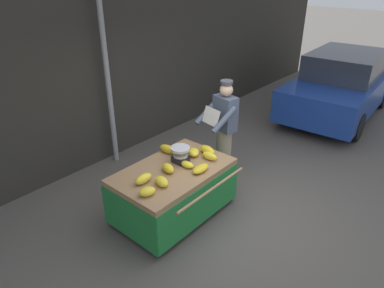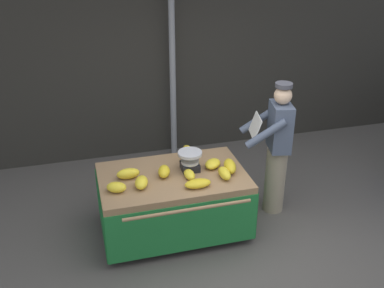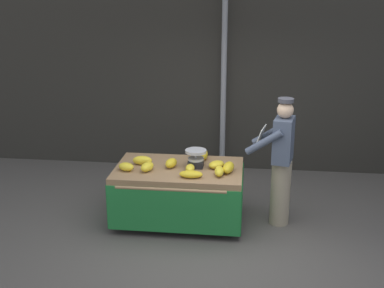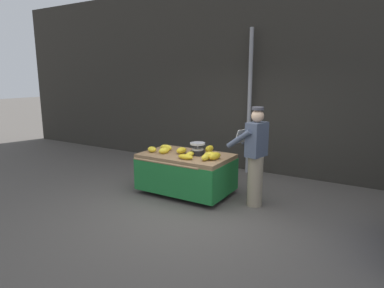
{
  "view_description": "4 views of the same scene",
  "coord_description": "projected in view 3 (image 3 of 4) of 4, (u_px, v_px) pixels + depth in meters",
  "views": [
    {
      "loc": [
        -3.59,
        -2.25,
        3.3
      ],
      "look_at": [
        -0.21,
        0.66,
        1.02
      ],
      "focal_mm": 32.67,
      "sensor_mm": 36.0,
      "label": 1
    },
    {
      "loc": [
        -1.55,
        -3.64,
        3.33
      ],
      "look_at": [
        -0.33,
        0.83,
        1.06
      ],
      "focal_mm": 41.79,
      "sensor_mm": 36.0,
      "label": 2
    },
    {
      "loc": [
        0.29,
        -5.29,
        3.04
      ],
      "look_at": [
        -0.42,
        0.69,
        1.1
      ],
      "focal_mm": 45.84,
      "sensor_mm": 36.0,
      "label": 3
    },
    {
      "loc": [
        2.67,
        -4.48,
        2.22
      ],
      "look_at": [
        -0.53,
        0.79,
        0.95
      ],
      "focal_mm": 31.18,
      "sensor_mm": 36.0,
      "label": 4
    }
  ],
  "objects": [
    {
      "name": "street_pole",
      "position": [
        224.0,
        78.0,
        7.97
      ],
      "size": [
        0.09,
        0.09,
        3.25
      ],
      "primitive_type": "cylinder",
      "color": "gray",
      "rests_on": "ground"
    },
    {
      "name": "back_wall",
      "position": [
        233.0,
        41.0,
        8.08
      ],
      "size": [
        16.0,
        0.24,
        4.36
      ],
      "primitive_type": "cube",
      "color": "#2D2B26",
      "rests_on": "ground"
    },
    {
      "name": "banana_bunch_3",
      "position": [
        142.0,
        160.0,
        6.53
      ],
      "size": [
        0.26,
        0.13,
        0.12
      ],
      "primitive_type": "ellipsoid",
      "rotation": [
        0.0,
        0.0,
        1.59
      ],
      "color": "yellow",
      "rests_on": "banana_cart"
    },
    {
      "name": "banana_bunch_9",
      "position": [
        147.0,
        167.0,
        6.31
      ],
      "size": [
        0.2,
        0.27,
        0.11
      ],
      "primitive_type": "ellipsoid",
      "rotation": [
        0.0,
        0.0,
        2.88
      ],
      "color": "yellow",
      "rests_on": "banana_cart"
    },
    {
      "name": "banana_bunch_7",
      "position": [
        191.0,
        174.0,
        6.09
      ],
      "size": [
        0.3,
        0.15,
        0.09
      ],
      "primitive_type": "ellipsoid",
      "rotation": [
        0.0,
        0.0,
        1.59
      ],
      "color": "gold",
      "rests_on": "banana_cart"
    },
    {
      "name": "banana_bunch_0",
      "position": [
        228.0,
        167.0,
        6.26
      ],
      "size": [
        0.18,
        0.31,
        0.13
      ],
      "primitive_type": "ellipsoid",
      "rotation": [
        0.0,
        0.0,
        2.97
      ],
      "color": "gold",
      "rests_on": "banana_cart"
    },
    {
      "name": "ground_plane",
      "position": [
        219.0,
        248.0,
        5.97
      ],
      "size": [
        60.0,
        60.0,
        0.0
      ],
      "primitive_type": "plane",
      "color": "#514C47"
    },
    {
      "name": "banana_bunch_6",
      "position": [
        190.0,
        168.0,
        6.29
      ],
      "size": [
        0.12,
        0.21,
        0.09
      ],
      "primitive_type": "ellipsoid",
      "rotation": [
        0.0,
        0.0,
        0.04
      ],
      "color": "yellow",
      "rests_on": "banana_cart"
    },
    {
      "name": "banana_cart",
      "position": [
        179.0,
        182.0,
        6.51
      ],
      "size": [
        1.7,
        1.25,
        0.77
      ],
      "color": "#93704C",
      "rests_on": "ground"
    },
    {
      "name": "banana_bunch_4",
      "position": [
        216.0,
        165.0,
        6.41
      ],
      "size": [
        0.28,
        0.28,
        0.1
      ],
      "primitive_type": "ellipsoid",
      "rotation": [
        0.0,
        0.0,
        2.39
      ],
      "color": "yellow",
      "rests_on": "banana_cart"
    },
    {
      "name": "banana_bunch_1",
      "position": [
        204.0,
        154.0,
        6.75
      ],
      "size": [
        0.14,
        0.3,
        0.13
      ],
      "primitive_type": "ellipsoid",
      "rotation": [
        0.0,
        0.0,
        0.08
      ],
      "color": "gold",
      "rests_on": "banana_cart"
    },
    {
      "name": "banana_bunch_5",
      "position": [
        126.0,
        167.0,
        6.32
      ],
      "size": [
        0.25,
        0.22,
        0.11
      ],
      "primitive_type": "ellipsoid",
      "rotation": [
        0.0,
        0.0,
        1.18
      ],
      "color": "yellow",
      "rests_on": "banana_cart"
    },
    {
      "name": "vendor_person",
      "position": [
        281.0,
        162.0,
        6.36
      ],
      "size": [
        0.65,
        0.6,
        1.71
      ],
      "color": "gray",
      "rests_on": "ground"
    },
    {
      "name": "banana_bunch_8",
      "position": [
        171.0,
        163.0,
        6.43
      ],
      "size": [
        0.19,
        0.25,
        0.12
      ],
      "primitive_type": "ellipsoid",
      "rotation": [
        0.0,
        0.0,
        2.88
      ],
      "color": "gold",
      "rests_on": "banana_cart"
    },
    {
      "name": "weighing_scale",
      "position": [
        196.0,
        158.0,
        6.43
      ],
      "size": [
        0.28,
        0.28,
        0.23
      ],
      "color": "black",
      "rests_on": "banana_cart"
    },
    {
      "name": "banana_bunch_2",
      "position": [
        219.0,
        171.0,
        6.16
      ],
      "size": [
        0.13,
        0.25,
        0.11
      ],
      "primitive_type": "ellipsoid",
      "rotation": [
        0.0,
        0.0,
        0.04
      ],
      "color": "yellow",
      "rests_on": "banana_cart"
    }
  ]
}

